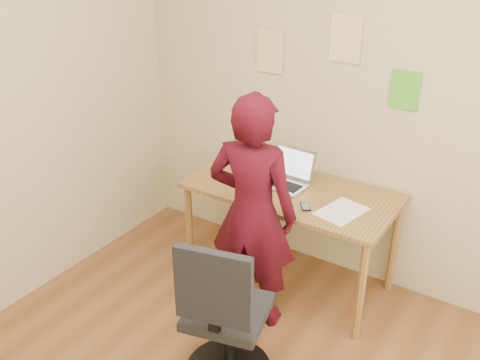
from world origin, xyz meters
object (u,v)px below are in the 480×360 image
Objects in this scene: office_chair at (224,323)px; desk at (291,201)px; phone at (305,207)px; person at (252,214)px; laptop at (287,176)px.

desk is at bearing 84.68° from office_chair.
person reaches higher than phone.
person reaches higher than laptop.
phone is (0.26, -0.24, -0.05)m from laptop.
desk is 0.17m from laptop.
person is at bearing -93.04° from desk.
office_chair reaches higher than desk.
office_chair is at bearing -81.49° from desk.
person is (-0.22, -0.28, 0.02)m from phone.
office_chair is at bearing -74.69° from laptop.
phone is 0.92m from office_chair.
person is (-0.02, -0.46, 0.11)m from desk.
phone is at bearing -138.29° from person.
laptop is at bearing 87.82° from office_chair.
desk is at bearing -38.76° from laptop.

